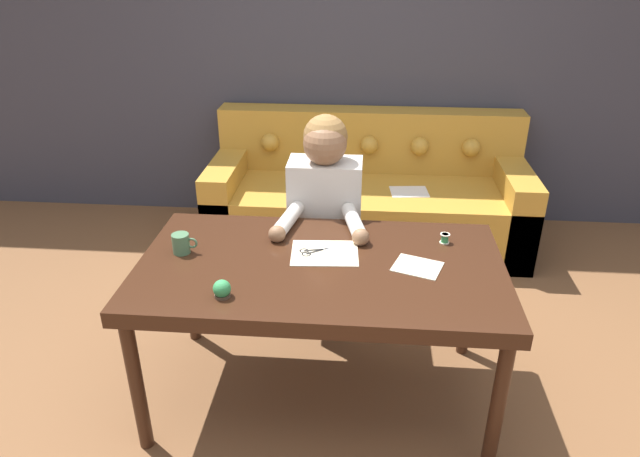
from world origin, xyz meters
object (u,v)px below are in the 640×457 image
at_px(mug, 181,244).
at_px(pin_cushion, 222,289).
at_px(dining_table, 321,277).
at_px(couch, 367,198).
at_px(scissors, 317,251).
at_px(thread_spool, 445,238).
at_px(person, 325,224).

distance_m(mug, pin_cushion, 0.42).
relative_size(dining_table, couch, 0.72).
xyz_separation_m(dining_table, mug, (-0.62, 0.04, 0.11)).
bearing_deg(scissors, couch, 81.97).
distance_m(scissors, mug, 0.60).
bearing_deg(scissors, dining_table, -77.40).
bearing_deg(mug, thread_spool, 9.32).
distance_m(couch, pin_cushion, 2.09).
xyz_separation_m(couch, mug, (-0.82, -1.63, 0.46)).
height_order(dining_table, person, person).
bearing_deg(dining_table, couch, 83.26).
bearing_deg(thread_spool, couch, 103.75).
relative_size(person, mug, 10.68).
bearing_deg(mug, couch, 63.40).
relative_size(scissors, mug, 2.14).
height_order(dining_table, thread_spool, thread_spool).
distance_m(person, pin_cushion, 0.95).
relative_size(couch, thread_spool, 48.72).
bearing_deg(dining_table, pin_cushion, -141.07).
height_order(dining_table, scissors, scissors).
bearing_deg(couch, person, -101.78).
bearing_deg(mug, pin_cushion, -51.84).
bearing_deg(couch, scissors, -98.03).
bearing_deg(thread_spool, dining_table, -156.93).
height_order(dining_table, mug, mug).
distance_m(dining_table, mug, 0.63).
relative_size(mug, thread_spool, 2.51).
xyz_separation_m(mug, pin_cushion, (0.26, -0.33, -0.01)).
relative_size(scissors, thread_spool, 5.36).
bearing_deg(dining_table, mug, 176.09).
distance_m(person, scissors, 0.50).
relative_size(couch, person, 1.82).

